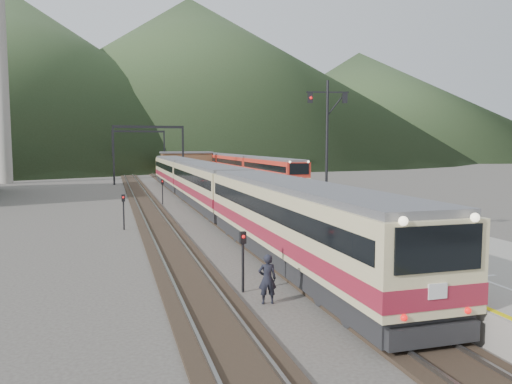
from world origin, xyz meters
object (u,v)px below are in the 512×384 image
object	(u,v)px
main_train	(206,183)
second_train	(236,167)
worker	(267,279)
signal_mast	(327,140)

from	to	relation	value
main_train	second_train	distance (m)	37.26
worker	signal_mast	bearing A→B (deg)	-117.63
second_train	signal_mast	xyz separation A→B (m)	(-8.60, -53.91, 3.79)
main_train	signal_mast	bearing A→B (deg)	-81.08
second_train	signal_mast	size ratio (longest dim) A/B	7.21
second_train	signal_mast	world-z (taller)	signal_mast
second_train	worker	bearing A→B (deg)	-103.06
main_train	signal_mast	distance (m)	19.03
main_train	second_train	bearing A→B (deg)	72.02
main_train	signal_mast	world-z (taller)	signal_mast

